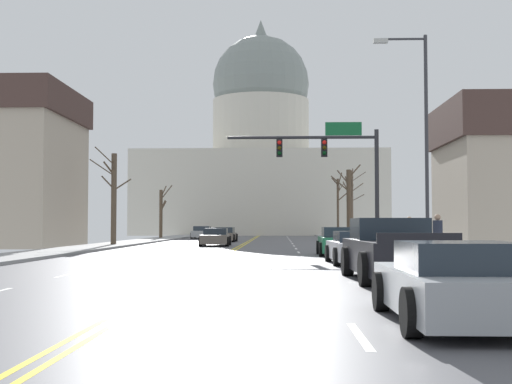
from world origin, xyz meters
TOP-DOWN VIEW (x-y plane):
  - ground at (0.00, -0.00)m, footprint 20.00×180.00m
  - signal_gantry at (5.37, 13.03)m, footprint 7.91×0.41m
  - street_lamp_right at (7.96, 3.88)m, footprint 2.09×0.24m
  - capitol_building at (0.00, 73.51)m, footprint 33.20×21.42m
  - sedan_near_00 at (5.28, 8.97)m, footprint 2.03×4.25m
  - sedan_near_01 at (5.35, 2.25)m, footprint 2.18×4.60m
  - pickup_truck_near_02 at (5.41, -4.98)m, footprint 2.37×5.51m
  - sedan_near_03 at (5.01, -12.58)m, footprint 1.97×4.32m
  - sedan_oncoming_00 at (-1.71, 22.73)m, footprint 2.01×4.52m
  - sedan_oncoming_01 at (-2.03, 33.46)m, footprint 2.16×4.32m
  - sedan_oncoming_02 at (-5.26, 46.44)m, footprint 2.10×4.61m
  - bare_tree_00 at (8.88, 37.27)m, footprint 2.08×2.02m
  - bare_tree_01 at (-8.23, 21.31)m, footprint 2.68×1.91m
  - bare_tree_02 at (8.91, 50.71)m, footprint 2.18×2.61m
  - bare_tree_03 at (-8.85, 43.02)m, footprint 1.32×1.64m
  - bare_tree_04 at (8.16, 32.66)m, footprint 2.80×1.38m
  - pedestrian_00 at (7.89, 5.91)m, footprint 0.35×0.34m
  - pedestrian_01 at (8.13, 1.90)m, footprint 0.35×0.34m

SIDE VIEW (x-z plane):
  - ground at x=0.00m, z-range -0.08..0.12m
  - sedan_oncoming_00 at x=-1.71m, z-range -0.04..1.13m
  - sedan_near_03 at x=5.01m, z-range -0.04..1.14m
  - sedan_near_01 at x=5.35m, z-range -0.02..1.15m
  - sedan_oncoming_01 at x=-2.03m, z-range -0.03..1.16m
  - sedan_oncoming_02 at x=-5.26m, z-range -0.03..1.22m
  - sedan_near_00 at x=5.28m, z-range -0.04..1.26m
  - pickup_truck_near_02 at x=5.41m, z-range -0.07..1.52m
  - pedestrian_00 at x=7.89m, z-range 0.23..1.84m
  - pedestrian_01 at x=8.13m, z-range 0.23..1.88m
  - bare_tree_03 at x=-8.85m, z-range 0.10..5.21m
  - bare_tree_04 at x=8.16m, z-range 0.08..6.27m
  - bare_tree_01 at x=-8.23m, z-range 0.13..6.33m
  - bare_tree_00 at x=8.88m, z-range 0.26..6.54m
  - bare_tree_02 at x=8.91m, z-range 0.23..7.03m
  - signal_gantry at x=5.37m, z-range 1.53..8.17m
  - street_lamp_right at x=7.96m, z-range 0.86..9.51m
  - capitol_building at x=0.00m, z-range -5.19..25.47m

